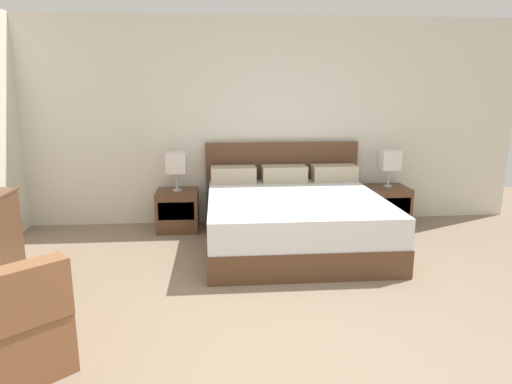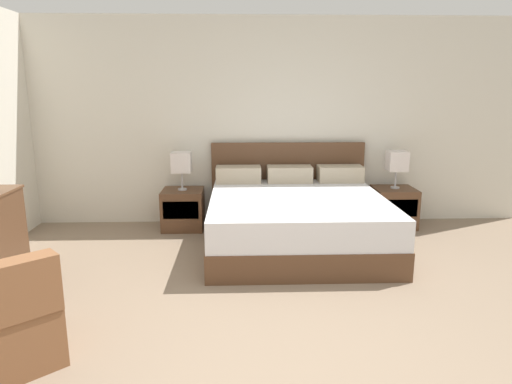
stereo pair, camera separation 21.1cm
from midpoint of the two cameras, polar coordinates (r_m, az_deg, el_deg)
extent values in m
plane|color=#84705B|center=(3.00, 3.31, -22.58)|extent=(10.35, 10.35, 0.00)
cube|color=silver|center=(5.92, -1.33, 8.70)|extent=(6.97, 0.06, 2.61)
cube|color=brown|center=(5.11, 3.61, -5.38)|extent=(1.90, 1.96, 0.28)
cube|color=silver|center=(5.02, 3.65, -2.23)|extent=(1.88, 1.94, 0.30)
cube|color=brown|center=(5.97, 2.25, 1.18)|extent=(1.97, 0.05, 1.06)
cube|color=tan|center=(5.71, -3.90, 2.19)|extent=(0.56, 0.28, 0.20)
cube|color=tan|center=(5.75, 2.50, 2.29)|extent=(0.56, 0.28, 0.20)
cube|color=tan|center=(5.87, 8.72, 2.36)|extent=(0.56, 0.28, 0.20)
cube|color=brown|center=(5.79, -10.77, -2.24)|extent=(0.51, 0.48, 0.50)
cube|color=#3C2718|center=(5.56, -11.03, -2.38)|extent=(0.43, 0.01, 0.22)
cube|color=brown|center=(6.12, 15.06, -1.64)|extent=(0.51, 0.48, 0.50)
cube|color=#3C2718|center=(5.90, 15.85, -1.75)|extent=(0.43, 0.01, 0.22)
cylinder|color=#B7B7BC|center=(5.73, -10.88, 0.24)|extent=(0.11, 0.11, 0.02)
cylinder|color=#B7B7BC|center=(5.71, -10.93, 1.36)|extent=(0.02, 0.02, 0.21)
cube|color=silver|center=(5.67, -11.03, 3.62)|extent=(0.24, 0.24, 0.25)
cylinder|color=#B7B7BC|center=(6.07, 15.20, 0.71)|extent=(0.11, 0.11, 0.02)
cylinder|color=#B7B7BC|center=(6.04, 15.26, 1.77)|extent=(0.02, 0.02, 0.21)
cube|color=silver|center=(6.01, 15.39, 3.91)|extent=(0.24, 0.24, 0.25)
cube|color=brown|center=(3.42, -31.02, -15.88)|extent=(0.96, 0.96, 0.40)
cube|color=brown|center=(3.02, -30.50, -11.60)|extent=(0.62, 0.57, 0.36)
cube|color=brown|center=(3.37, -26.71, -10.36)|extent=(0.48, 0.53, 0.18)
camera|label=1|loc=(0.11, -91.37, -0.31)|focal=32.00mm
camera|label=2|loc=(0.11, 88.63, 0.31)|focal=32.00mm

